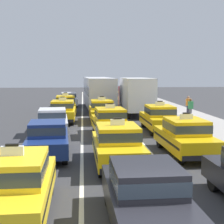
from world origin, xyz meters
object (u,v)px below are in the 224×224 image
object	(u,v)px
sedan_center_nearest	(145,194)
taxi_right_third	(159,118)
taxi_center_fourth	(102,110)
taxi_right_fifth	(125,99)
taxi_left_fourth	(63,111)
taxi_right_second	(185,136)
box_truck_right_fourth	(135,95)
bus_center_fifth	(98,91)
sedan_left_sixth	(69,99)
sedan_left_third	(53,121)
taxi_center_third	(110,121)
taxi_left_nearest	(14,184)
taxi_left_fifth	(66,104)
sedan_left_second	(48,138)
taxi_center_second	(117,144)
pedestrian_mid_block	(190,109)
pedestrian_near_crosswalk	(188,106)

from	to	relation	value
sedan_center_nearest	taxi_right_third	bearing A→B (deg)	75.67
taxi_center_fourth	taxi_right_fifth	size ratio (longest dim) A/B	1.00
taxi_left_fourth	taxi_right_second	distance (m)	12.26
box_truck_right_fourth	taxi_right_fifth	xyz separation A→B (m)	(0.06, 7.74, -0.90)
bus_center_fifth	taxi_right_third	world-z (taller)	bus_center_fifth
sedan_left_sixth	taxi_right_second	xyz separation A→B (m)	(6.14, -22.34, 0.03)
sedan_left_sixth	taxi_right_third	bearing A→B (deg)	-68.27
sedan_left_third	taxi_center_third	world-z (taller)	taxi_center_third
sedan_left_third	taxi_center_fourth	size ratio (longest dim) A/B	0.96
taxi_left_nearest	taxi_left_fourth	xyz separation A→B (m)	(0.26, 16.73, 0.00)
taxi_left_fifth	taxi_right_third	bearing A→B (deg)	-56.37
sedan_left_sixth	sedan_left_second	bearing A→B (deg)	-90.07
sedan_center_nearest	taxi_center_fourth	size ratio (longest dim) A/B	0.94
taxi_left_fourth	taxi_center_second	bearing A→B (deg)	-76.67
taxi_right_third	box_truck_right_fourth	world-z (taller)	box_truck_right_fourth
taxi_left_nearest	pedestrian_mid_block	distance (m)	18.96
taxi_left_fourth	pedestrian_mid_block	bearing A→B (deg)	-3.29
sedan_left_sixth	taxi_left_fifth	bearing A→B (deg)	-90.24
sedan_left_sixth	taxi_center_third	bearing A→B (deg)	-79.87
taxi_center_second	taxi_center_third	distance (m)	6.36
taxi_center_second	taxi_right_fifth	xyz separation A→B (m)	(3.29, 23.70, 0.00)
sedan_left_second	sedan_left_third	xyz separation A→B (m)	(-0.26, 5.36, 0.00)
sedan_left_sixth	pedestrian_near_crosswalk	bearing A→B (deg)	-42.42
sedan_left_sixth	box_truck_right_fourth	bearing A→B (deg)	-51.96
taxi_left_nearest	pedestrian_near_crosswalk	xyz separation A→B (m)	(10.60, 18.96, 0.09)
sedan_center_nearest	sedan_left_sixth	bearing A→B (deg)	95.87
taxi_right_fifth	taxi_center_third	bearing A→B (deg)	-100.04
taxi_center_fourth	taxi_right_second	bearing A→B (deg)	-73.56
taxi_center_third	taxi_center_fourth	xyz separation A→B (m)	(-0.15, 5.84, 0.00)
taxi_right_second	taxi_right_third	bearing A→B (deg)	87.61
sedan_left_third	taxi_center_fourth	xyz separation A→B (m)	(3.26, 5.12, 0.03)
taxi_center_third	taxi_right_fifth	xyz separation A→B (m)	(3.07, 17.34, 0.00)
taxi_right_third	pedestrian_mid_block	world-z (taller)	taxi_right_third
pedestrian_mid_block	sedan_left_second	bearing A→B (deg)	-134.64
taxi_center_third	pedestrian_mid_block	bearing A→B (deg)	38.30
taxi_left_fourth	pedestrian_mid_block	size ratio (longest dim) A/B	2.79
sedan_left_sixth	taxi_right_fifth	world-z (taller)	taxi_right_fifth
taxi_left_nearest	taxi_right_fifth	world-z (taller)	same
taxi_left_fourth	pedestrian_mid_block	distance (m)	9.65
sedan_left_sixth	taxi_center_third	distance (m)	17.71
taxi_right_third	pedestrian_near_crosswalk	bearing A→B (deg)	58.88
sedan_center_nearest	pedestrian_mid_block	world-z (taller)	pedestrian_mid_block
sedan_center_nearest	bus_center_fifth	size ratio (longest dim) A/B	0.38
taxi_center_second	taxi_right_third	bearing A→B (deg)	65.66
bus_center_fifth	pedestrian_mid_block	size ratio (longest dim) A/B	6.91
taxi_right_fifth	pedestrian_near_crosswalk	size ratio (longest dim) A/B	2.81
taxi_left_nearest	taxi_right_third	size ratio (longest dim) A/B	1.00
sedan_left_second	taxi_right_third	world-z (taller)	taxi_right_third
bus_center_fifth	taxi_right_second	world-z (taller)	bus_center_fifth
sedan_left_sixth	taxi_center_fourth	distance (m)	11.97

